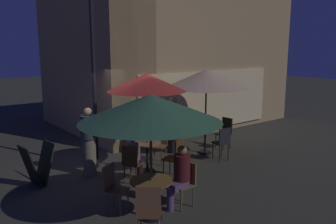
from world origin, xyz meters
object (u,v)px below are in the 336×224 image
Objects in this scene: cafe_table_0 at (147,151)px; cafe_table_1 at (205,136)px; cafe_chair_7 at (149,209)px; patron_seated_1 at (180,173)px; cafe_chair_1 at (159,143)px; patron_seated_0 at (134,154)px; cafe_chair_0 at (176,155)px; cafe_chair_2 at (131,161)px; patio_umbrella_1 at (206,79)px; street_lamp_near_corner at (92,36)px; cafe_table_2 at (151,190)px; patio_umbrella_0 at (146,83)px; patron_standing_2 at (89,142)px; menu_sandwich_board at (38,165)px; cafe_chair_5 at (185,180)px; cafe_chair_3 at (223,141)px; patron_standing_3 at (173,125)px; patio_umbrella_2 at (150,108)px; cafe_chair_6 at (112,184)px; cafe_chair_4 at (225,130)px.

cafe_table_0 is 2.31m from cafe_table_1.
cafe_chair_7 is 1.42m from patron_seated_1.
patron_seated_0 reaches higher than cafe_chair_1.
cafe_chair_2 is at bearing 47.41° from cafe_chair_0.
cafe_table_1 is at bearing -17.03° from patron_seated_0.
patio_umbrella_1 is at bearing 6.97° from cafe_table_0.
patron_seated_0 is at bearing -0.00° from cafe_chair_2.
patron_seated_0 is at bearing -1.79° from cafe_chair_1.
street_lamp_near_corner reaches higher than cafe_table_2.
patio_umbrella_0 is at bearing 0.00° from patron_seated_0.
patron_standing_2 is (-1.56, 1.48, 0.26)m from cafe_chair_0.
cafe_chair_5 is at bearing -61.73° from menu_sandwich_board.
cafe_chair_7 is (-4.01, -2.17, 0.03)m from cafe_chair_3.
cafe_chair_1 is (1.54, -0.67, -2.86)m from street_lamp_near_corner.
patron_standing_3 reaches higher than cafe_chair_2.
patron_standing_3 is at bearing 0.91° from patron_seated_0.
cafe_chair_7 is (-4.14, -2.99, -1.63)m from patio_umbrella_1.
patio_umbrella_0 reaches higher than cafe_chair_0.
cafe_chair_5 is 0.71× the size of patron_seated_1.
patio_umbrella_0 reaches higher than patron_seated_0.
cafe_chair_3 is at bearing -76.27° from patron_standing_3.
patio_umbrella_0 reaches higher than patio_umbrella_2.
patron_seated_1 is (-2.78, -1.47, 0.13)m from cafe_chair_3.
cafe_chair_0 is at bearing 39.70° from cafe_chair_1.
cafe_table_2 is at bearing 0.00° from cafe_chair_5.
patio_umbrella_1 reaches higher than cafe_chair_2.
patio_umbrella_2 is at bearing -98.61° from street_lamp_near_corner.
menu_sandwich_board is at bearing 173.19° from cafe_table_1.
cafe_table_2 is at bearing -138.97° from cafe_chair_2.
patio_umbrella_1 is at bearing 81.54° from cafe_chair_6.
patron_standing_2 is at bearing 172.83° from cafe_table_1.
cafe_chair_3 is (1.46, -1.00, 0.03)m from cafe_chair_1.
cafe_chair_3 is 3.15m from patron_seated_1.
cafe_chair_3 is 0.75× the size of patron_seated_1.
cafe_chair_7 is at bearing -127.96° from cafe_table_2.
cafe_chair_5 is (0.85, 0.03, -1.54)m from patio_umbrella_2.
patio_umbrella_0 is 2.10× the size of patron_seated_0.
patio_umbrella_2 is 4.32m from patron_standing_3.
patron_seated_1 is (-1.32, -2.47, 0.16)m from cafe_chair_1.
cafe_chair_4 is at bearing 1.34° from patio_umbrella_1.
cafe_chair_4 is at bearing 5.40° from patio_umbrella_0.
patio_umbrella_0 is 2.44m from patio_umbrella_2.
cafe_table_1 is 0.82× the size of cafe_chair_2.
cafe_chair_5 is (-3.66, -2.31, -0.02)m from cafe_chair_4.
cafe_chair_4 is 5.18m from cafe_chair_6.
menu_sandwich_board is 1.08× the size of cafe_chair_5.
cafe_chair_2 is (-1.04, 0.36, -0.03)m from cafe_chair_0.
cafe_chair_4 is (4.50, 2.34, 0.00)m from cafe_table_2.
patio_umbrella_2 reaches higher than cafe_table_1.
street_lamp_near_corner is at bearing -85.22° from cafe_chair_5.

